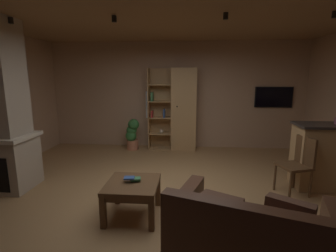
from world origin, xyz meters
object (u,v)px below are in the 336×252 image
table_book_2 (129,178)px  wall_mounted_tv (274,97)px  potted_floor_plant (132,134)px  leather_couch (252,243)px  table_book_1 (135,179)px  bookshelf_cabinet (180,110)px  coffee_table (132,189)px  table_book_0 (136,180)px  dining_chair (298,162)px

table_book_2 → wall_mounted_tv: (2.90, 3.46, 0.81)m
table_book_2 → potted_floor_plant: size_ratio=0.17×
leather_couch → wall_mounted_tv: bearing=70.7°
table_book_1 → table_book_2: size_ratio=0.99×
bookshelf_cabinet → wall_mounted_tv: bearing=5.1°
bookshelf_cabinet → potted_floor_plant: 1.37m
bookshelf_cabinet → table_book_1: bearing=-98.6°
bookshelf_cabinet → wall_mounted_tv: size_ratio=2.24×
coffee_table → potted_floor_plant: potted_floor_plant is taller
leather_couch → table_book_0: leather_couch is taller
coffee_table → dining_chair: bearing=19.4°
leather_couch → table_book_1: 1.61m
potted_floor_plant → wall_mounted_tv: 3.70m
dining_chair → bookshelf_cabinet: bearing=129.0°
potted_floor_plant → leather_couch: bearing=-62.9°
table_book_0 → wall_mounted_tv: bearing=50.4°
table_book_0 → table_book_2: size_ratio=0.90×
table_book_2 → bookshelf_cabinet: bearing=80.2°
potted_floor_plant → table_book_0: bearing=-76.3°
table_book_0 → potted_floor_plant: size_ratio=0.15×
coffee_table → table_book_0: (0.03, 0.06, 0.10)m
leather_couch → potted_floor_plant: size_ratio=2.15×
bookshelf_cabinet → table_book_2: bearing=-99.8°
leather_couch → table_book_0: bearing=144.2°
bookshelf_cabinet → wall_mounted_tv: 2.37m
dining_chair → leather_couch: bearing=-122.7°
leather_couch → table_book_2: leather_couch is taller
leather_couch → potted_floor_plant: bearing=117.1°
table_book_2 → leather_couch: bearing=-32.8°
coffee_table → potted_floor_plant: (-0.71, 3.11, 0.03)m
table_book_1 → potted_floor_plant: size_ratio=0.17×
wall_mounted_tv → coffee_table: bearing=-129.5°
table_book_2 → potted_floor_plant: potted_floor_plant is taller
table_book_0 → table_book_1: size_ratio=0.91×
leather_couch → table_book_1: (-1.30, 0.92, 0.20)m
coffee_table → table_book_0: size_ratio=5.73×
bookshelf_cabinet → table_book_0: 3.28m
bookshelf_cabinet → coffee_table: bookshelf_cabinet is taller
bookshelf_cabinet → table_book_2: (-0.56, -3.25, -0.49)m
table_book_2 → potted_floor_plant: 3.17m
table_book_2 → wall_mounted_tv: size_ratio=0.15×
table_book_2 → wall_mounted_tv: bearing=50.1°
dining_chair → table_book_1: bearing=-161.2°
bookshelf_cabinet → dining_chair: bookshelf_cabinet is taller
wall_mounted_tv → table_book_0: bearing=-129.6°
leather_couch → wall_mounted_tv: size_ratio=1.87×
table_book_0 → potted_floor_plant: potted_floor_plant is taller
dining_chair → coffee_table: bearing=-160.6°
potted_floor_plant → bookshelf_cabinet: bearing=7.1°
leather_couch → table_book_1: size_ratio=12.76×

